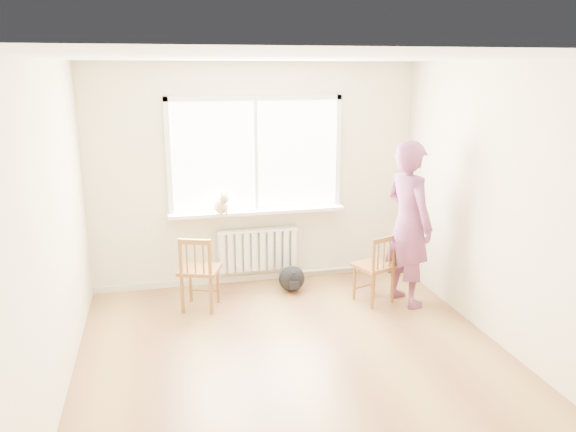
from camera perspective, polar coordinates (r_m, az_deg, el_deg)
floor at (r=5.24m, az=1.33°, el=-15.16°), size 4.50×4.50×0.00m
ceiling at (r=4.55m, az=1.53°, el=15.82°), size 4.50×4.50×0.00m
back_wall at (r=6.86m, az=-3.31°, el=4.11°), size 4.00×0.01×2.70m
window at (r=6.79m, az=-3.31°, el=6.66°), size 2.12×0.05×1.42m
windowsill at (r=6.85m, az=-3.10°, el=0.49°), size 2.15×0.22×0.04m
radiator at (r=7.00m, az=-3.07°, el=-3.37°), size 1.00×0.12×0.55m
heating_pipe at (r=7.46m, az=6.46°, el=-5.22°), size 1.40×0.04×0.04m
baseboard at (r=7.21m, az=-3.14°, el=-6.20°), size 4.00×0.03×0.08m
chair_left at (r=6.29m, az=-9.07°, el=-5.73°), size 0.53×0.52×0.86m
chair_right at (r=6.48m, az=8.98°, el=-5.31°), size 0.51×0.50×0.81m
person at (r=6.40m, az=12.15°, el=-0.80°), size 0.61×0.77×1.87m
cat at (r=6.67m, az=-6.80°, el=1.25°), size 0.24×0.43×0.29m
backpack at (r=6.81m, az=0.38°, el=-6.38°), size 0.33×0.26×0.32m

